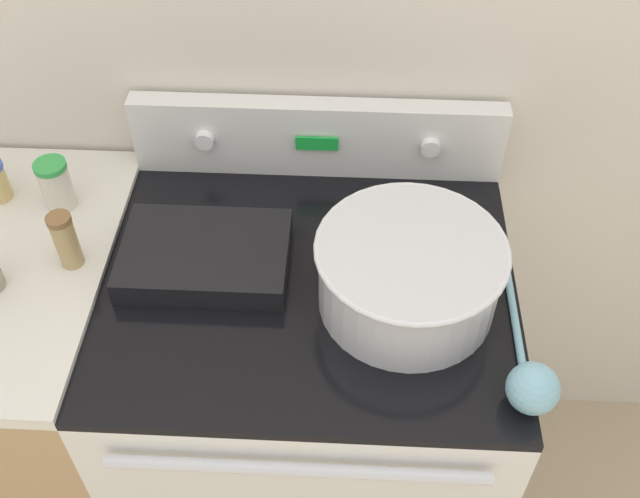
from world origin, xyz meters
The scene contains 9 objects.
kitchen_wall centered at (0.00, 0.73, 1.25)m, with size 8.00×0.05×2.50m.
stove_range centered at (0.00, 0.34, 0.47)m, with size 0.79×0.72×0.94m.
control_panel centered at (0.00, 0.67, 1.03)m, with size 0.79×0.07×0.18m.
side_counter centered at (-0.63, 0.35, 0.48)m, with size 0.47×0.69×0.96m.
mixing_bowl centered at (0.18, 0.29, 1.03)m, with size 0.35×0.35×0.15m.
casserole_dish centered at (-0.20, 0.37, 0.97)m, with size 0.32×0.22×0.05m.
ladle centered at (0.38, 0.09, 0.99)m, with size 0.09×0.34×0.09m.
spice_jar_brown_cap centered at (-0.46, 0.35, 1.02)m, with size 0.05×0.05×0.12m.
spice_jar_green_cap centered at (-0.53, 0.51, 1.01)m, with size 0.07×0.07×0.11m.
Camera 1 is at (0.07, -0.61, 2.03)m, focal length 42.00 mm.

